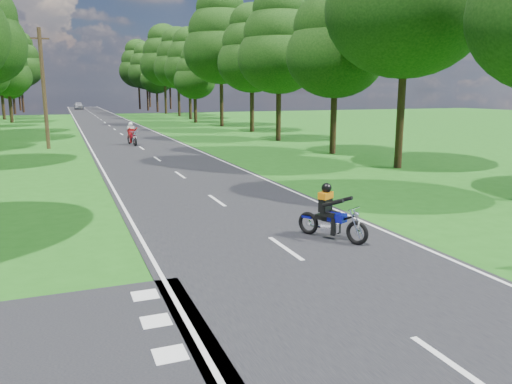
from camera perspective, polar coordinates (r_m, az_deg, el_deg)
name	(u,v)px	position (r m, az deg, el deg)	size (l,w,h in m)	color
ground	(324,276)	(11.10, 7.73, -9.46)	(160.00, 160.00, 0.00)	#1B5513
main_road	(109,126)	(59.38, -16.42, 7.29)	(7.00, 140.00, 0.02)	black
road_markings	(110,127)	(57.50, -16.39, 7.18)	(7.40, 140.00, 0.01)	silver
treeline	(110,56)	(69.53, -16.38, 14.66)	(40.00, 115.35, 14.78)	black
telegraph_pole	(44,88)	(37.04, -23.09, 10.84)	(1.20, 0.26, 8.00)	#382616
rider_near_blue	(332,212)	(13.46, 8.72, -2.23)	(0.61, 1.83, 1.52)	#0E109A
rider_far_red	(132,134)	(37.62, -14.02, 6.48)	(0.66, 1.99, 1.65)	red
distant_car	(79,106)	(111.75, -19.61, 9.29)	(1.82, 4.51, 1.54)	#AFB0B6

